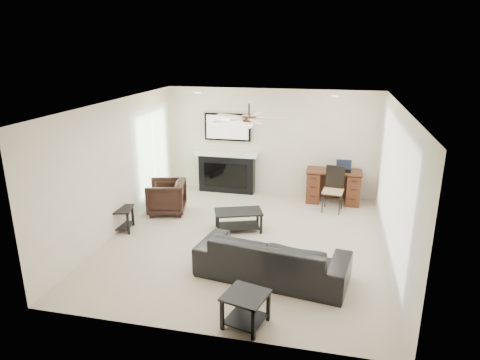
{
  "coord_description": "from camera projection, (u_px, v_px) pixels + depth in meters",
  "views": [
    {
      "loc": [
        1.46,
        -7.04,
        3.46
      ],
      "look_at": [
        -0.19,
        0.23,
        1.09
      ],
      "focal_mm": 32.0,
      "sensor_mm": 36.0,
      "label": 1
    }
  ],
  "objects": [
    {
      "name": "laptop",
      "position": [
        344.0,
        166.0,
        9.48
      ],
      "size": [
        0.33,
        0.24,
        0.23
      ],
      "primitive_type": "cube",
      "color": "black",
      "rests_on": "desk"
    },
    {
      "name": "end_table_near",
      "position": [
        246.0,
        310.0,
        5.46
      ],
      "size": [
        0.64,
        0.64,
        0.45
      ],
      "primitive_type": "cube",
      "rotation": [
        0.0,
        0.0,
        -0.26
      ],
      "color": "black",
      "rests_on": "ground"
    },
    {
      "name": "fireplace_unit",
      "position": [
        227.0,
        154.0,
        10.23
      ],
      "size": [
        1.52,
        0.34,
        1.91
      ],
      "primitive_type": "cube",
      "color": "black",
      "rests_on": "ground"
    },
    {
      "name": "desk_chair",
      "position": [
        333.0,
        190.0,
        9.15
      ],
      "size": [
        0.48,
        0.49,
        0.97
      ],
      "primitive_type": "cube",
      "rotation": [
        0.0,
        0.0,
        -0.14
      ],
      "color": "black",
      "rests_on": "ground"
    },
    {
      "name": "room_shell",
      "position": [
        259.0,
        151.0,
        7.42
      ],
      "size": [
        5.5,
        5.54,
        2.52
      ],
      "color": "beige",
      "rests_on": "ground"
    },
    {
      "name": "desk",
      "position": [
        333.0,
        186.0,
        9.69
      ],
      "size": [
        1.22,
        0.56,
        0.76
      ],
      "primitive_type": "cube",
      "color": "#38150E",
      "rests_on": "ground"
    },
    {
      "name": "sofa",
      "position": [
        272.0,
        258.0,
        6.55
      ],
      "size": [
        2.42,
        1.25,
        0.67
      ],
      "primitive_type": "imported",
      "rotation": [
        0.0,
        0.0,
        2.99
      ],
      "color": "black",
      "rests_on": "ground"
    },
    {
      "name": "coffee_table",
      "position": [
        238.0,
        221.0,
        8.27
      ],
      "size": [
        1.02,
        0.78,
        0.4
      ],
      "primitive_type": "cube",
      "rotation": [
        0.0,
        0.0,
        0.35
      ],
      "color": "black",
      "rests_on": "ground"
    },
    {
      "name": "end_table_left",
      "position": [
        119.0,
        219.0,
        8.27
      ],
      "size": [
        0.61,
        0.61,
        0.45
      ],
      "primitive_type": "cube",
      "rotation": [
        0.0,
        0.0,
        0.25
      ],
      "color": "black",
      "rests_on": "ground"
    },
    {
      "name": "armchair",
      "position": [
        166.0,
        197.0,
        9.09
      ],
      "size": [
        0.93,
        0.92,
        0.71
      ],
      "primitive_type": "imported",
      "rotation": [
        0.0,
        0.0,
        -1.34
      ],
      "color": "black",
      "rests_on": "ground"
    }
  ]
}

